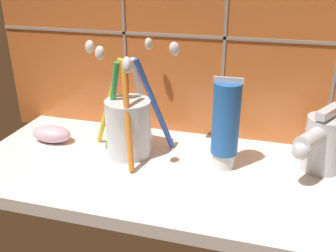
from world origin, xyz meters
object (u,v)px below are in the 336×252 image
object	(u,v)px
toothpaste_tube	(226,124)
sink_faucet	(321,142)
soap_bar	(52,134)
toothbrush_cup	(129,123)

from	to	relation	value
toothpaste_tube	sink_faucet	xyz separation A→B (cm)	(14.03, 2.48, -2.34)
soap_bar	toothbrush_cup	bearing A→B (deg)	-1.80
sink_faucet	soap_bar	distance (cm)	44.71
toothbrush_cup	soap_bar	size ratio (longest dim) A/B	2.54
toothbrush_cup	soap_bar	xyz separation A→B (cm)	(-14.95, 0.47, -4.09)
sink_faucet	soap_bar	xyz separation A→B (cm)	(-44.54, -1.84, -3.34)
toothbrush_cup	sink_faucet	distance (cm)	29.70
toothbrush_cup	toothpaste_tube	bearing A→B (deg)	-0.65
toothbrush_cup	toothpaste_tube	size ratio (longest dim) A/B	1.28
toothbrush_cup	soap_bar	bearing A→B (deg)	178.20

